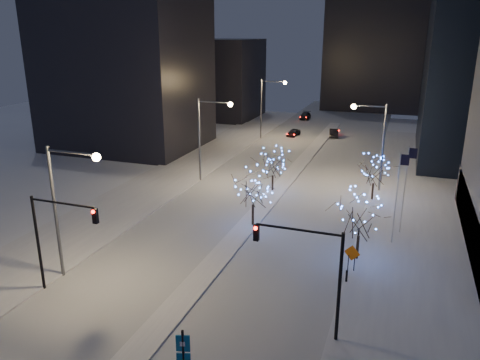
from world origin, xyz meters
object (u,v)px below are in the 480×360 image
at_px(holiday_tree_plaza_near, 360,218).
at_px(traffic_signal_west, 54,230).
at_px(street_lamp_east, 375,136).
at_px(car_mid, 334,133).
at_px(construction_sign, 352,255).
at_px(car_near, 293,133).
at_px(street_lamp_w_mid, 207,129).
at_px(car_far, 305,116).
at_px(holiday_tree_plaza_far, 374,171).
at_px(holiday_tree_median_near, 253,189).
at_px(traffic_signal_east, 313,265).
at_px(holiday_tree_median_far, 273,164).
at_px(street_lamp_w_far, 267,101).
at_px(wayfinding_sign, 184,357).
at_px(street_lamp_w_near, 65,195).

bearing_deg(holiday_tree_plaza_near, traffic_signal_west, -147.67).
height_order(street_lamp_east, car_mid, street_lamp_east).
bearing_deg(construction_sign, car_near, 122.66).
bearing_deg(street_lamp_w_mid, car_near, 82.58).
xyz_separation_m(car_far, holiday_tree_plaza_far, (17.27, -46.35, 2.67)).
bearing_deg(holiday_tree_median_near, street_lamp_east, 56.17).
xyz_separation_m(car_mid, holiday_tree_plaza_near, (9.00, -45.83, 2.95)).
relative_size(traffic_signal_west, car_near, 1.90).
distance_m(holiday_tree_plaza_near, construction_sign, 3.15).
relative_size(traffic_signal_east, car_mid, 1.64).
height_order(traffic_signal_west, holiday_tree_plaza_far, traffic_signal_west).
bearing_deg(holiday_tree_median_far, street_lamp_w_far, 107.96).
height_order(traffic_signal_east, holiday_tree_median_near, traffic_signal_east).
distance_m(car_near, holiday_tree_plaza_near, 46.63).
height_order(holiday_tree_median_near, construction_sign, holiday_tree_median_near).
bearing_deg(street_lamp_east, car_far, 111.40).
bearing_deg(wayfinding_sign, car_mid, 75.97).
bearing_deg(street_lamp_w_mid, street_lamp_w_near, -90.00).
distance_m(holiday_tree_median_near, holiday_tree_plaza_far, 14.82).
bearing_deg(street_lamp_w_far, wayfinding_sign, -77.37).
xyz_separation_m(street_lamp_w_mid, wayfinding_sign, (13.00, -33.00, -4.11)).
relative_size(car_far, holiday_tree_plaza_near, 0.86).
xyz_separation_m(street_lamp_w_near, traffic_signal_east, (17.88, -1.00, -1.74)).
distance_m(traffic_signal_west, holiday_tree_plaza_near, 22.44).
bearing_deg(car_far, holiday_tree_median_near, -87.02).
height_order(holiday_tree_median_near, holiday_tree_median_far, holiday_tree_median_near).
height_order(car_far, holiday_tree_plaza_near, holiday_tree_plaza_near).
relative_size(car_mid, wayfinding_sign, 1.10).
distance_m(street_lamp_w_far, holiday_tree_median_near, 37.61).
bearing_deg(car_near, street_lamp_w_near, -84.29).
bearing_deg(holiday_tree_plaza_far, car_mid, 106.10).
bearing_deg(holiday_tree_median_far, construction_sign, -56.27).
xyz_separation_m(street_lamp_w_far, car_mid, (10.44, 5.81, -5.80)).
bearing_deg(wayfinding_sign, holiday_tree_median_far, 81.80).
distance_m(street_lamp_w_far, traffic_signal_west, 52.04).
bearing_deg(wayfinding_sign, street_lamp_w_near, 132.07).
bearing_deg(traffic_signal_east, construction_sign, 81.20).
bearing_deg(holiday_tree_median_near, car_mid, 88.64).
bearing_deg(wayfinding_sign, street_lamp_w_mid, 95.18).
distance_m(street_lamp_east, holiday_tree_median_far, 11.76).
xyz_separation_m(car_near, car_mid, (6.68, 2.01, 0.07)).
relative_size(street_lamp_w_mid, car_near, 2.71).
xyz_separation_m(street_lamp_east, holiday_tree_median_far, (-10.58, -4.04, -3.17)).
height_order(street_lamp_east, holiday_tree_plaza_far, street_lamp_east).
distance_m(traffic_signal_west, traffic_signal_east, 17.41).
bearing_deg(street_lamp_w_mid, holiday_tree_median_near, -50.13).
height_order(street_lamp_w_far, traffic_signal_east, street_lamp_w_far).
relative_size(car_far, wayfinding_sign, 1.22).
bearing_deg(street_lamp_w_far, traffic_signal_west, -89.45).
height_order(street_lamp_w_near, holiday_tree_plaza_far, street_lamp_w_near).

